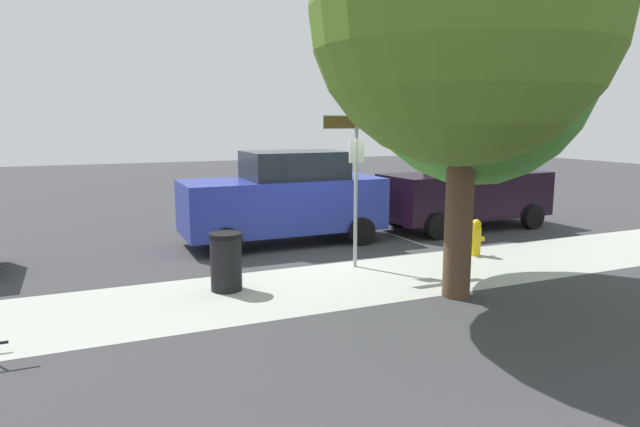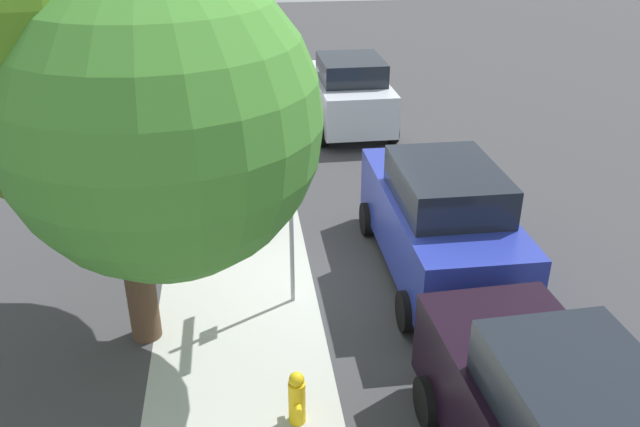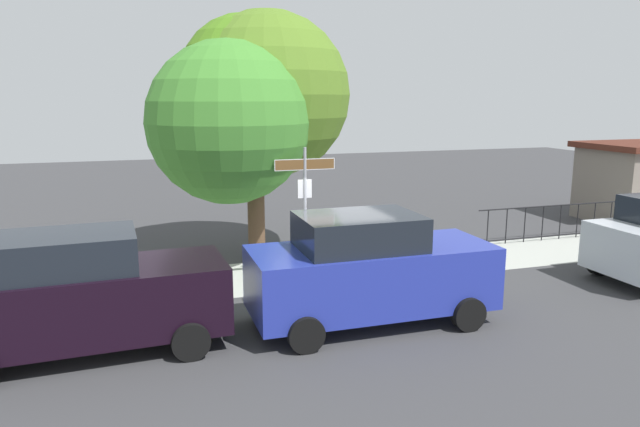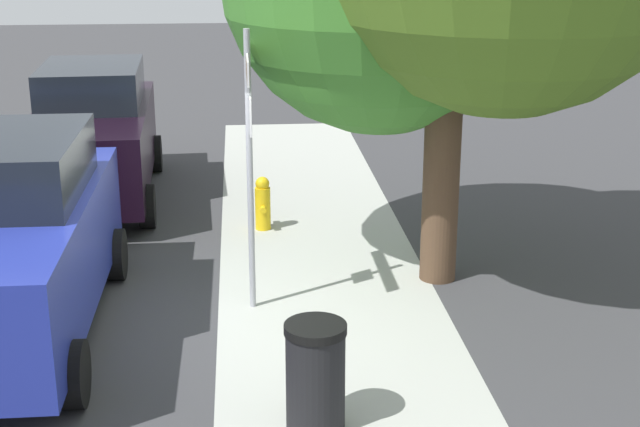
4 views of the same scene
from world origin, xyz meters
name	(u,v)px [view 1 (image 1 of 4)]	position (x,y,z in m)	size (l,w,h in m)	color
ground_plane	(334,263)	(0.00, 0.00, 0.00)	(60.00, 60.00, 0.00)	#38383A
sidewalk_strip	(257,294)	(2.00, 1.30, 0.00)	(24.00, 2.60, 0.00)	#A6A99F
street_sign	(356,156)	(-0.27, 0.40, 2.17)	(1.39, 0.07, 3.18)	#9EA0A5
shade_tree	(477,33)	(-1.06, 2.78, 4.12)	(5.34, 5.30, 6.48)	#4E3826
car_black	(467,189)	(-4.81, -1.99, 1.04)	(4.65, 2.10, 2.09)	black
car_blue	(285,198)	(0.24, -2.18, 1.06)	(4.61, 2.03, 2.13)	#243199
fire_hydrant	(476,238)	(-3.02, 0.60, 0.38)	(0.42, 0.22, 0.78)	yellow
trash_bin	(226,262)	(2.41, 0.90, 0.49)	(0.55, 0.55, 0.98)	black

